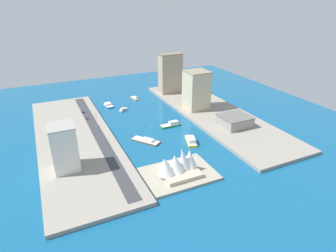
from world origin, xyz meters
name	(u,v)px	position (x,y,z in m)	size (l,w,h in m)	color
ground_plane	(151,126)	(0.00, 0.00, 0.00)	(440.00, 440.00, 0.00)	#145684
quay_west	(213,113)	(-79.45, 0.00, 1.58)	(70.00, 240.00, 3.16)	gray
quay_east	(75,139)	(79.45, 0.00, 1.58)	(70.00, 240.00, 3.16)	gray
peninsula_point	(179,174)	(14.68, 94.05, 1.00)	(55.54, 40.63, 2.00)	#A89E89
road_strip	(98,133)	(57.47, 0.00, 3.23)	(10.16, 228.00, 0.15)	#38383D
ferry_green_doubledeck	(171,124)	(-19.40, 9.07, 1.86)	(23.45, 8.06, 5.21)	#2D8C4C
water_taxi_orange	(135,98)	(-12.63, -91.51, 1.28)	(7.56, 16.88, 3.82)	orange
barge_flat_brown	(146,141)	(17.94, 31.19, 1.20)	(24.21, 28.08, 3.43)	brown
yacht_sleek_gray	(123,110)	(14.07, -56.23, 1.41)	(13.38, 11.10, 3.77)	#999EA3
catamaran_blue	(108,105)	(26.89, -78.91, 1.54)	(11.02, 18.13, 4.09)	blue
ferry_yellow_fast	(191,140)	(-20.40, 51.14, 2.28)	(14.77, 24.68, 6.07)	yellow
carpark_squat_concrete	(235,121)	(-77.97, 41.87, 8.65)	(30.74, 28.70, 10.92)	gray
apartment_midrise_tan	(170,73)	(-65.38, -88.97, 30.26)	(32.00, 16.08, 54.14)	tan
office_block_beige	(196,90)	(-66.65, -19.66, 26.08)	(26.99, 26.04, 45.78)	#C6B793
hotel_broad_white	(64,148)	(93.19, 52.20, 22.00)	(19.90, 20.79, 37.61)	silver
pickup_red	(87,118)	(60.61, -41.76, 4.10)	(1.97, 4.89, 1.64)	black
sedan_silver	(97,126)	(54.64, -15.54, 4.05)	(1.90, 5.11, 1.49)	black
suv_black	(83,112)	(61.03, -62.40, 4.11)	(1.81, 4.41, 1.64)	black
traffic_light_waterfront	(96,116)	(50.95, -36.41, 7.50)	(0.36, 0.36, 6.50)	black
opera_landmark	(177,164)	(16.19, 94.05, 10.35)	(34.98, 28.07, 22.18)	#BCAD93
park_tree_cluster	(196,103)	(-68.46, -21.33, 8.25)	(6.40, 13.81, 7.88)	brown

